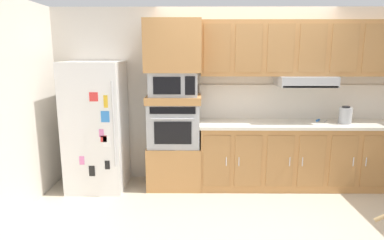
% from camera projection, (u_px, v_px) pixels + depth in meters
% --- Properties ---
extents(ground_plane, '(9.60, 9.60, 0.00)m').
position_uv_depth(ground_plane, '(253.00, 209.00, 4.10)').
color(ground_plane, beige).
extents(back_kitchen_wall, '(6.20, 0.12, 2.50)m').
position_uv_depth(back_kitchen_wall, '(243.00, 96.00, 4.94)').
color(back_kitchen_wall, beige).
rests_on(back_kitchen_wall, ground).
extents(side_panel_left, '(0.12, 7.10, 2.50)m').
position_uv_depth(side_panel_left, '(15.00, 108.00, 3.87)').
color(side_panel_left, beige).
rests_on(side_panel_left, ground).
extents(refrigerator, '(0.76, 0.73, 1.76)m').
position_uv_depth(refrigerator, '(96.00, 126.00, 4.61)').
color(refrigerator, white).
rests_on(refrigerator, ground).
extents(oven_base_cabinet, '(0.74, 0.62, 0.60)m').
position_uv_depth(oven_base_cabinet, '(175.00, 165.00, 4.78)').
color(oven_base_cabinet, '#B77F47').
rests_on(oven_base_cabinet, ground).
extents(built_in_oven, '(0.70, 0.62, 0.60)m').
position_uv_depth(built_in_oven, '(174.00, 124.00, 4.66)').
color(built_in_oven, '#A8AAAF').
rests_on(built_in_oven, oven_base_cabinet).
extents(appliance_mid_shelf, '(0.74, 0.62, 0.10)m').
position_uv_depth(appliance_mid_shelf, '(174.00, 99.00, 4.59)').
color(appliance_mid_shelf, '#B77F47').
rests_on(appliance_mid_shelf, built_in_oven).
extents(microwave, '(0.64, 0.54, 0.32)m').
position_uv_depth(microwave, '(174.00, 84.00, 4.55)').
color(microwave, '#A8AAAF').
rests_on(microwave, appliance_mid_shelf).
extents(appliance_upper_cabinet, '(0.74, 0.62, 0.68)m').
position_uv_depth(appliance_upper_cabinet, '(173.00, 46.00, 4.45)').
color(appliance_upper_cabinet, '#B77F47').
rests_on(appliance_upper_cabinet, microwave).
extents(lower_cabinet_run, '(2.94, 0.63, 0.88)m').
position_uv_depth(lower_cabinet_run, '(304.00, 156.00, 4.74)').
color(lower_cabinet_run, '#B77F47').
rests_on(lower_cabinet_run, ground).
extents(countertop_slab, '(2.98, 0.64, 0.04)m').
position_uv_depth(countertop_slab, '(306.00, 124.00, 4.65)').
color(countertop_slab, silver).
rests_on(countertop_slab, lower_cabinet_run).
extents(backsplash_panel, '(2.98, 0.02, 0.50)m').
position_uv_depth(backsplash_panel, '(301.00, 102.00, 4.88)').
color(backsplash_panel, silver).
rests_on(backsplash_panel, countertop_slab).
extents(upper_cabinet_with_hood, '(2.94, 0.48, 0.88)m').
position_uv_depth(upper_cabinet_with_hood, '(308.00, 51.00, 4.57)').
color(upper_cabinet_with_hood, '#B77F47').
rests_on(upper_cabinet_with_hood, backsplash_panel).
extents(screwdriver, '(0.17, 0.17, 0.03)m').
position_uv_depth(screwdriver, '(319.00, 120.00, 4.73)').
color(screwdriver, blue).
rests_on(screwdriver, countertop_slab).
extents(electric_kettle, '(0.17, 0.17, 0.24)m').
position_uv_depth(electric_kettle, '(345.00, 115.00, 4.57)').
color(electric_kettle, '#A8AAAF').
rests_on(electric_kettle, countertop_slab).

